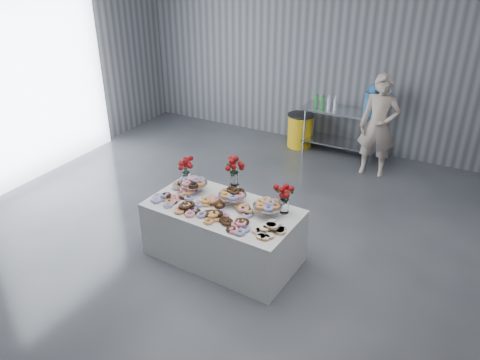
{
  "coord_description": "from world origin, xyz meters",
  "views": [
    {
      "loc": [
        2.66,
        -4.08,
        3.73
      ],
      "look_at": [
        0.2,
        0.49,
        1.03
      ],
      "focal_mm": 35.0,
      "sensor_mm": 36.0,
      "label": 1
    }
  ],
  "objects_px": {
    "water_jug": "(372,101)",
    "trash_barrel": "(300,130)",
    "display_table": "(223,233)",
    "person": "(378,126)",
    "prep_table": "(342,124)"
  },
  "relations": [
    {
      "from": "display_table",
      "to": "trash_barrel",
      "type": "xyz_separation_m",
      "value": [
        -0.5,
        3.89,
        -0.04
      ]
    },
    {
      "from": "prep_table",
      "to": "person",
      "type": "height_order",
      "value": "person"
    },
    {
      "from": "trash_barrel",
      "to": "water_jug",
      "type": "bearing_deg",
      "value": 0.0
    },
    {
      "from": "prep_table",
      "to": "trash_barrel",
      "type": "height_order",
      "value": "prep_table"
    },
    {
      "from": "prep_table",
      "to": "trash_barrel",
      "type": "relative_size",
      "value": 2.25
    },
    {
      "from": "display_table",
      "to": "person",
      "type": "distance_m",
      "value": 3.6
    },
    {
      "from": "person",
      "to": "trash_barrel",
      "type": "distance_m",
      "value": 1.76
    },
    {
      "from": "display_table",
      "to": "person",
      "type": "bearing_deg",
      "value": 72.13
    },
    {
      "from": "person",
      "to": "trash_barrel",
      "type": "height_order",
      "value": "person"
    },
    {
      "from": "person",
      "to": "trash_barrel",
      "type": "bearing_deg",
      "value": 156.44
    },
    {
      "from": "prep_table",
      "to": "water_jug",
      "type": "distance_m",
      "value": 0.73
    },
    {
      "from": "water_jug",
      "to": "trash_barrel",
      "type": "relative_size",
      "value": 0.83
    },
    {
      "from": "water_jug",
      "to": "person",
      "type": "height_order",
      "value": "person"
    },
    {
      "from": "person",
      "to": "trash_barrel",
      "type": "relative_size",
      "value": 2.65
    },
    {
      "from": "display_table",
      "to": "trash_barrel",
      "type": "distance_m",
      "value": 3.93
    }
  ]
}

